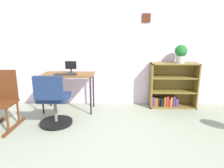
% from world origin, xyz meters
% --- Properties ---
extents(ground_plane, '(6.24, 6.24, 0.00)m').
position_xyz_m(ground_plane, '(0.00, 0.00, 0.00)').
color(ground_plane, '#959E89').
extents(wall_back, '(5.20, 0.12, 2.50)m').
position_xyz_m(wall_back, '(0.00, 2.15, 1.25)').
color(wall_back, silver).
rests_on(wall_back, ground_plane).
extents(desk, '(0.96, 0.50, 0.72)m').
position_xyz_m(desk, '(-0.69, 1.69, 0.65)').
color(desk, brown).
rests_on(desk, ground_plane).
extents(monitor, '(0.21, 0.15, 0.23)m').
position_xyz_m(monitor, '(-0.64, 1.74, 0.83)').
color(monitor, '#262628').
rests_on(monitor, desk).
extents(keyboard, '(0.40, 0.15, 0.02)m').
position_xyz_m(keyboard, '(-0.71, 1.57, 0.73)').
color(keyboard, black).
rests_on(keyboard, desk).
extents(office_chair, '(0.52, 0.55, 0.85)m').
position_xyz_m(office_chair, '(-0.77, 0.99, 0.36)').
color(office_chair, black).
rests_on(office_chair, ground_plane).
extents(rocking_chair, '(0.42, 0.64, 0.89)m').
position_xyz_m(rocking_chair, '(-1.56, 0.97, 0.45)').
color(rocking_chair, '#5B2C14').
rests_on(rocking_chair, ground_plane).
extents(bookshelf_low, '(0.91, 0.30, 0.90)m').
position_xyz_m(bookshelf_low, '(1.32, 1.96, 0.41)').
color(bookshelf_low, olive).
rests_on(bookshelf_low, ground_plane).
extents(potted_plant_on_shelf, '(0.23, 0.23, 0.35)m').
position_xyz_m(potted_plant_on_shelf, '(1.44, 1.90, 1.09)').
color(potted_plant_on_shelf, '#B7B2A8').
rests_on(potted_plant_on_shelf, bookshelf_low).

